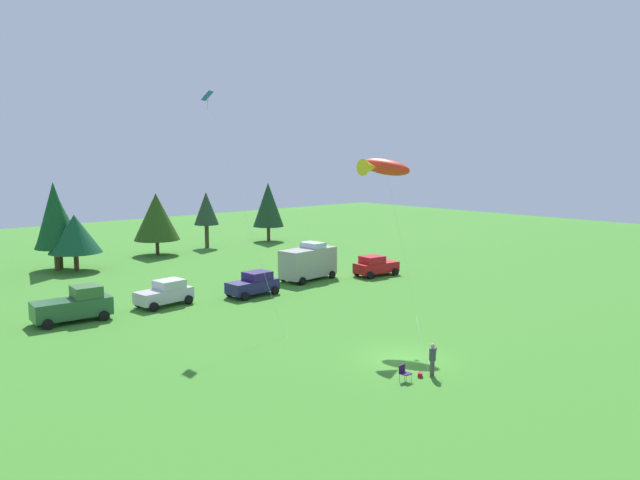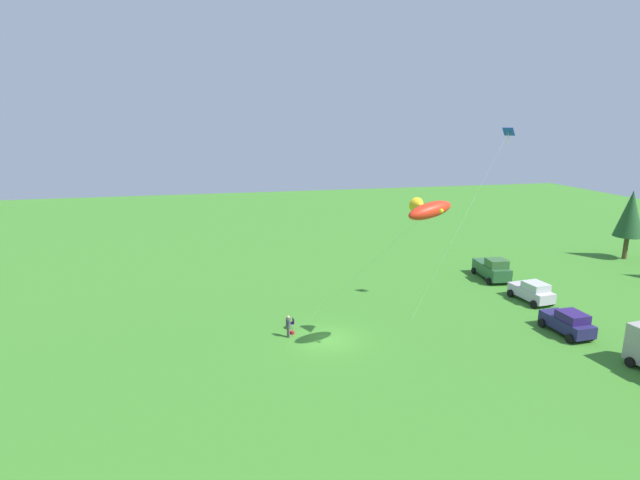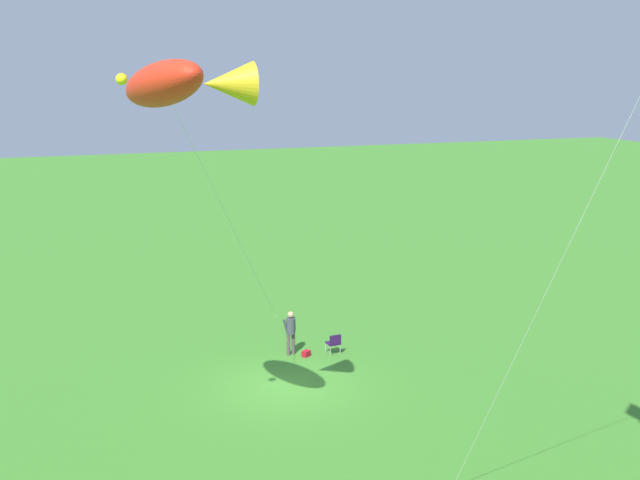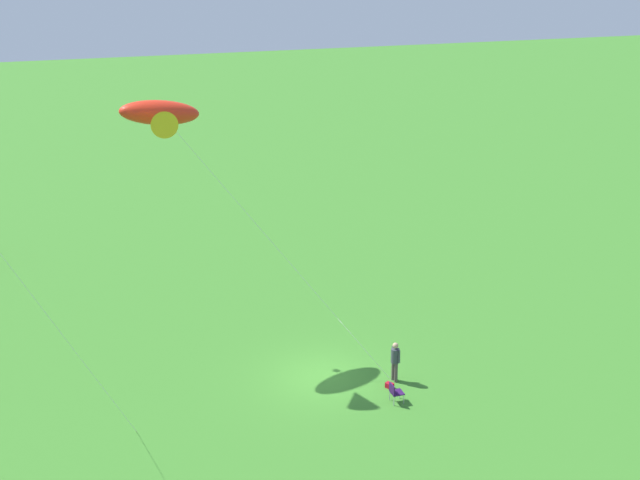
{
  "view_description": "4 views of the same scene",
  "coord_description": "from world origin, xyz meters",
  "px_view_note": "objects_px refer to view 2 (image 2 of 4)",
  "views": [
    {
      "loc": [
        -25.74,
        -21.44,
        11.2
      ],
      "look_at": [
        -4.15,
        2.24,
        6.78
      ],
      "focal_mm": 35.0,
      "sensor_mm": 36.0,
      "label": 1
    },
    {
      "loc": [
        33.57,
        -8.32,
        15.97
      ],
      "look_at": [
        -2.11,
        -0.1,
        7.17
      ],
      "focal_mm": 28.0,
      "sensor_mm": 36.0,
      "label": 2
    },
    {
      "loc": [
        7.1,
        23.2,
        10.65
      ],
      "look_at": [
        -1.51,
        -0.77,
        4.93
      ],
      "focal_mm": 42.0,
      "sensor_mm": 36.0,
      "label": 3
    },
    {
      "loc": [
        -31.15,
        8.07,
        18.67
      ],
      "look_at": [
        -3.57,
        0.99,
        7.52
      ],
      "focal_mm": 50.0,
      "sensor_mm": 36.0,
      "label": 4
    }
  ],
  "objects_px": {
    "person_kite_flyer": "(288,325)",
    "kite_diamond_blue": "(504,141)",
    "truck_green_flatbed": "(492,269)",
    "kite_large_fish": "(427,209)",
    "folding_chair": "(292,322)",
    "backpack_on_grass": "(292,333)",
    "car_silver_compact": "(532,291)",
    "car_navy_hatch": "(568,322)"
  },
  "relations": [
    {
      "from": "backpack_on_grass",
      "to": "truck_green_flatbed",
      "type": "height_order",
      "value": "truck_green_flatbed"
    },
    {
      "from": "truck_green_flatbed",
      "to": "kite_large_fish",
      "type": "distance_m",
      "value": 22.54
    },
    {
      "from": "backpack_on_grass",
      "to": "kite_diamond_blue",
      "type": "distance_m",
      "value": 22.53
    },
    {
      "from": "person_kite_flyer",
      "to": "kite_diamond_blue",
      "type": "height_order",
      "value": "kite_diamond_blue"
    },
    {
      "from": "kite_large_fish",
      "to": "folding_chair",
      "type": "bearing_deg",
      "value": -131.08
    },
    {
      "from": "backpack_on_grass",
      "to": "kite_large_fish",
      "type": "distance_m",
      "value": 14.23
    },
    {
      "from": "folding_chair",
      "to": "kite_large_fish",
      "type": "relative_size",
      "value": 0.07
    },
    {
      "from": "truck_green_flatbed",
      "to": "kite_diamond_blue",
      "type": "bearing_deg",
      "value": -26.78
    },
    {
      "from": "backpack_on_grass",
      "to": "car_silver_compact",
      "type": "relative_size",
      "value": 0.07
    },
    {
      "from": "truck_green_flatbed",
      "to": "car_silver_compact",
      "type": "height_order",
      "value": "truck_green_flatbed"
    },
    {
      "from": "backpack_on_grass",
      "to": "car_navy_hatch",
      "type": "distance_m",
      "value": 21.12
    },
    {
      "from": "folding_chair",
      "to": "truck_green_flatbed",
      "type": "xyz_separation_m",
      "value": [
        -7.75,
        22.29,
        0.61
      ]
    },
    {
      "from": "car_navy_hatch",
      "to": "backpack_on_grass",
      "type": "bearing_deg",
      "value": -104.99
    },
    {
      "from": "person_kite_flyer",
      "to": "truck_green_flatbed",
      "type": "relative_size",
      "value": 0.34
    },
    {
      "from": "folding_chair",
      "to": "person_kite_flyer",
      "type": "bearing_deg",
      "value": 67.04
    },
    {
      "from": "car_silver_compact",
      "to": "kite_large_fish",
      "type": "distance_m",
      "value": 18.9
    },
    {
      "from": "folding_chair",
      "to": "car_navy_hatch",
      "type": "xyz_separation_m",
      "value": [
        5.8,
        20.42,
        0.46
      ]
    },
    {
      "from": "car_navy_hatch",
      "to": "kite_large_fish",
      "type": "distance_m",
      "value": 15.76
    },
    {
      "from": "folding_chair",
      "to": "kite_large_fish",
      "type": "height_order",
      "value": "kite_large_fish"
    },
    {
      "from": "backpack_on_grass",
      "to": "kite_diamond_blue",
      "type": "relative_size",
      "value": 0.02
    },
    {
      "from": "car_silver_compact",
      "to": "kite_large_fish",
      "type": "xyz_separation_m",
      "value": [
        7.88,
        -14.35,
        9.44
      ]
    },
    {
      "from": "backpack_on_grass",
      "to": "folding_chair",
      "type": "bearing_deg",
      "value": 171.66
    },
    {
      "from": "car_navy_hatch",
      "to": "kite_large_fish",
      "type": "bearing_deg",
      "value": -87.39
    },
    {
      "from": "backpack_on_grass",
      "to": "car_navy_hatch",
      "type": "height_order",
      "value": "car_navy_hatch"
    },
    {
      "from": "person_kite_flyer",
      "to": "kite_diamond_blue",
      "type": "relative_size",
      "value": 0.11
    },
    {
      "from": "truck_green_flatbed",
      "to": "car_silver_compact",
      "type": "distance_m",
      "value": 6.7
    },
    {
      "from": "kite_diamond_blue",
      "to": "car_navy_hatch",
      "type": "bearing_deg",
      "value": 29.22
    },
    {
      "from": "backpack_on_grass",
      "to": "car_navy_hatch",
      "type": "relative_size",
      "value": 0.08
    },
    {
      "from": "car_silver_compact",
      "to": "car_navy_hatch",
      "type": "bearing_deg",
      "value": -19.98
    },
    {
      "from": "folding_chair",
      "to": "car_silver_compact",
      "type": "xyz_separation_m",
      "value": [
        -1.05,
        22.18,
        0.46
      ]
    },
    {
      "from": "person_kite_flyer",
      "to": "kite_large_fish",
      "type": "height_order",
      "value": "kite_large_fish"
    },
    {
      "from": "truck_green_flatbed",
      "to": "car_silver_compact",
      "type": "relative_size",
      "value": 1.19
    },
    {
      "from": "folding_chair",
      "to": "truck_green_flatbed",
      "type": "relative_size",
      "value": 0.16
    },
    {
      "from": "backpack_on_grass",
      "to": "truck_green_flatbed",
      "type": "bearing_deg",
      "value": 111.47
    },
    {
      "from": "backpack_on_grass",
      "to": "truck_green_flatbed",
      "type": "xyz_separation_m",
      "value": [
        -8.83,
        22.45,
        0.99
      ]
    },
    {
      "from": "folding_chair",
      "to": "kite_large_fish",
      "type": "xyz_separation_m",
      "value": [
        6.83,
        7.84,
        9.9
      ]
    },
    {
      "from": "kite_diamond_blue",
      "to": "car_silver_compact",
      "type": "bearing_deg",
      "value": 103.84
    },
    {
      "from": "folding_chair",
      "to": "backpack_on_grass",
      "type": "xyz_separation_m",
      "value": [
        1.08,
        -0.16,
        -0.38
      ]
    },
    {
      "from": "folding_chair",
      "to": "backpack_on_grass",
      "type": "height_order",
      "value": "folding_chair"
    },
    {
      "from": "folding_chair",
      "to": "kite_diamond_blue",
      "type": "height_order",
      "value": "kite_diamond_blue"
    },
    {
      "from": "folding_chair",
      "to": "car_silver_compact",
      "type": "bearing_deg",
      "value": 178.46
    },
    {
      "from": "truck_green_flatbed",
      "to": "kite_diamond_blue",
      "type": "xyz_separation_m",
      "value": [
        7.91,
        -5.03,
        13.27
      ]
    }
  ]
}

